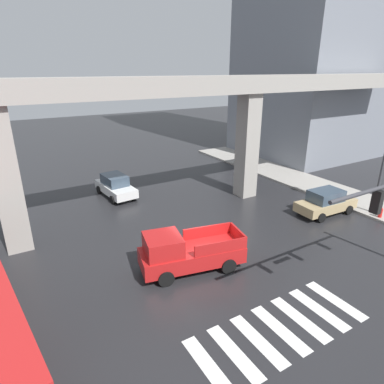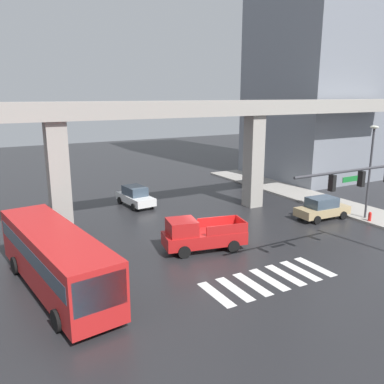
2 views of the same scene
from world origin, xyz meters
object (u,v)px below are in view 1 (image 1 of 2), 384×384
pickup_truck (186,252)px  sedan_white (115,186)px  fire_hydrant (380,213)px  sedan_tan (326,202)px

pickup_truck → sedan_white: (0.29, 11.63, -0.14)m
fire_hydrant → pickup_truck: bearing=173.9°
pickup_truck → fire_hydrant: 14.10m
sedan_tan → fire_hydrant: 3.49m
sedan_tan → fire_hydrant: bearing=-46.3°
pickup_truck → sedan_tan: 11.66m
pickup_truck → sedan_white: bearing=88.6°
sedan_white → fire_hydrant: (13.72, -13.13, -0.42)m
sedan_white → fire_hydrant: size_ratio=5.23×
sedan_white → pickup_truck: bearing=-91.4°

